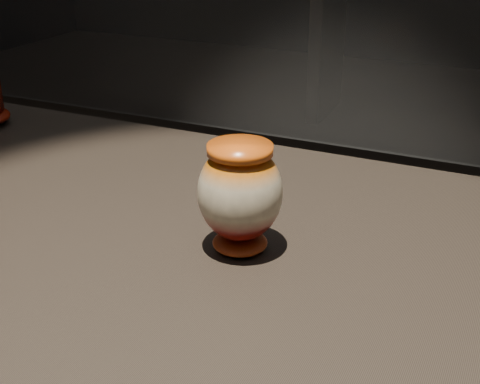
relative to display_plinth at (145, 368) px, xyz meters
name	(u,v)px	position (x,y,z in m)	size (l,w,h in m)	color
display_plinth	(145,368)	(0.00, 0.00, 0.00)	(2.00, 0.80, 0.90)	black
main_vase	(240,194)	(0.18, 0.00, 0.35)	(0.14, 0.14, 0.15)	#6A0D09
back_shelf	(470,26)	(0.10, 3.35, 0.01)	(2.00, 0.60, 0.90)	black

